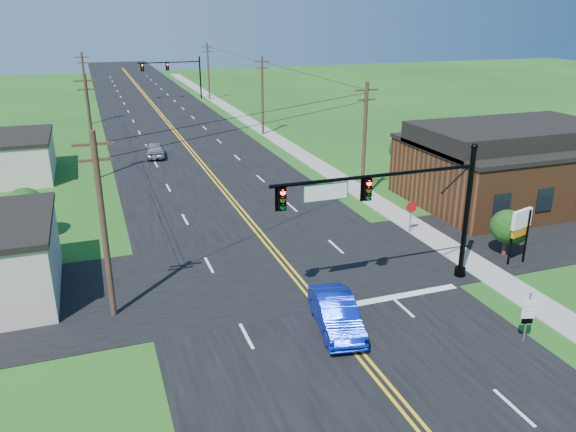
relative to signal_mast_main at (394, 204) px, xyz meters
name	(u,v)px	position (x,y,z in m)	size (l,w,h in m)	color
ground	(391,399)	(-4.34, -8.00, -4.75)	(260.00, 260.00, 0.00)	#1B4B15
road_main	(178,137)	(-4.34, 42.00, -4.73)	(16.00, 220.00, 0.04)	black
road_cross	(286,269)	(-4.34, 4.00, -4.73)	(70.00, 10.00, 0.04)	black
sidewalk	(291,148)	(6.16, 32.00, -4.71)	(2.00, 160.00, 0.08)	gray
signal_mast_main	(394,204)	(0.00, 0.00, 0.00)	(11.30, 0.60, 7.48)	black
signal_mast_far	(174,71)	(0.10, 72.00, -0.20)	(10.98, 0.60, 7.48)	black
brick_building	(507,171)	(15.66, 10.00, -2.40)	(14.20, 11.20, 4.70)	brown
utility_pole_left_a	(103,224)	(-13.84, 2.00, -0.03)	(1.80, 0.28, 9.00)	#352718
utility_pole_left_b	(90,125)	(-13.84, 27.00, -0.03)	(1.80, 0.28, 9.00)	#352718
utility_pole_left_c	(85,87)	(-13.84, 54.00, -0.03)	(1.80, 0.28, 9.00)	#352718
utility_pole_right_a	(364,140)	(5.46, 14.00, -0.03)	(1.80, 0.28, 9.00)	#352718
utility_pole_right_b	(262,94)	(5.46, 40.00, -0.03)	(1.80, 0.28, 9.00)	#352718
utility_pole_right_c	(208,70)	(5.46, 70.00, -0.03)	(1.80, 0.28, 9.00)	#352718
tree_right_back	(407,149)	(11.66, 18.00, -2.15)	(3.00, 3.00, 4.10)	#352718
shrub_corner	(507,227)	(8.66, 1.50, -2.90)	(2.00, 2.00, 2.86)	#352718
tree_left	(25,207)	(-18.34, 14.00, -2.59)	(2.40, 2.40, 3.37)	#352718
blue_car	(336,314)	(-4.29, -2.76, -3.96)	(1.67, 4.80, 1.58)	#081EB5
distant_car	(155,150)	(-8.01, 33.05, -3.99)	(1.78, 4.44, 1.51)	#A5A4A9
route_sign	(528,314)	(3.16, -6.50, -3.34)	(0.59, 0.20, 2.41)	slate
stop_sign	(411,210)	(5.22, 6.52, -3.14)	(0.80, 0.12, 2.24)	slate
pylon_sign	(521,225)	(8.50, 0.29, -2.33)	(1.61, 0.68, 3.32)	black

